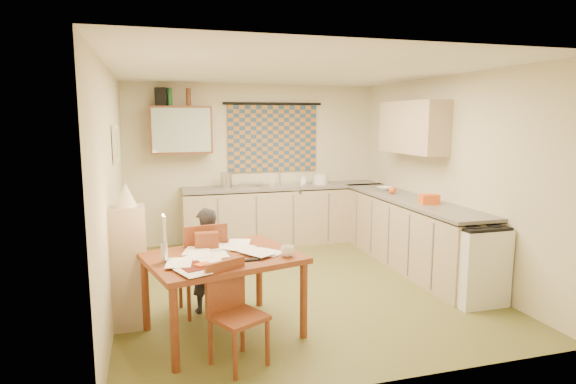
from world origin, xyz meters
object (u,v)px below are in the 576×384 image
object	(u,v)px
stove	(473,263)
dining_table	(223,294)
chair_far	(203,284)
person	(206,260)
counter_back	(288,214)
counter_right	(409,232)
shelf_stand	(130,267)

from	to	relation	value
stove	dining_table	xyz separation A→B (m)	(-2.72, -0.05, -0.05)
chair_far	person	size ratio (longest dim) A/B	0.87
counter_back	chair_far	size ratio (longest dim) A/B	3.48
counter_back	chair_far	bearing A→B (deg)	-123.30
chair_far	person	distance (m)	0.25
counter_right	chair_far	world-z (taller)	chair_far
person	dining_table	bearing A→B (deg)	86.57
counter_back	shelf_stand	xyz separation A→B (m)	(-2.31, -2.62, 0.13)
counter_right	chair_far	xyz separation A→B (m)	(-2.85, -0.84, -0.16)
stove	shelf_stand	world-z (taller)	shelf_stand
person	counter_right	bearing A→B (deg)	-175.20
dining_table	counter_right	bearing A→B (deg)	12.79
stove	chair_far	world-z (taller)	chair_far
stove	shelf_stand	size ratio (longest dim) A/B	0.73
dining_table	chair_far	size ratio (longest dim) A/B	1.60
chair_far	counter_back	bearing A→B (deg)	-132.52
stove	dining_table	size ratio (longest dim) A/B	0.56
counter_back	person	distance (m)	2.93
chair_far	shelf_stand	distance (m)	0.76
counter_back	shelf_stand	size ratio (longest dim) A/B	2.83
counter_back	stove	size ratio (longest dim) A/B	3.86
counter_back	counter_right	xyz separation A→B (m)	(1.23, -1.63, -0.00)
stove	dining_table	distance (m)	2.72
dining_table	chair_far	xyz separation A→B (m)	(-0.13, 0.56, -0.09)
counter_right	stove	size ratio (longest dim) A/B	3.45
counter_back	chair_far	world-z (taller)	chair_far
counter_back	person	xyz separation A→B (m)	(-1.58, -2.46, 0.09)
chair_far	counter_right	bearing A→B (deg)	-172.75
dining_table	shelf_stand	size ratio (longest dim) A/B	1.30
counter_right	shelf_stand	size ratio (longest dim) A/B	2.53
dining_table	person	xyz separation A→B (m)	(-0.08, 0.57, 0.16)
counter_right	person	distance (m)	2.93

